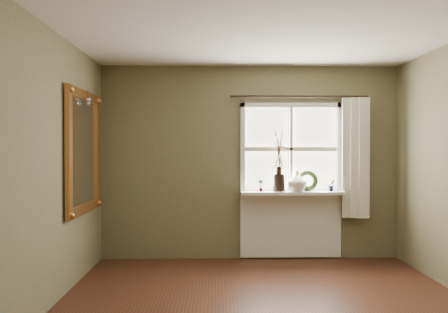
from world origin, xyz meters
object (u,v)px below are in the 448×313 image
wreath (307,183)px  gilt_mirror (84,152)px  dark_jug (279,183)px  cream_vase (297,181)px

wreath → gilt_mirror: gilt_mirror is taller
dark_jug → wreath: (0.39, 0.04, -0.01)m
cream_vase → gilt_mirror: 2.72m
dark_jug → cream_vase: 0.24m
gilt_mirror → dark_jug: bearing=18.0°
cream_vase → wreath: size_ratio=0.96×
cream_vase → gilt_mirror: size_ratio=0.19×
dark_jug → gilt_mirror: (-2.34, -0.76, 0.41)m
dark_jug → cream_vase: bearing=0.0°
dark_jug → cream_vase: cream_vase is taller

